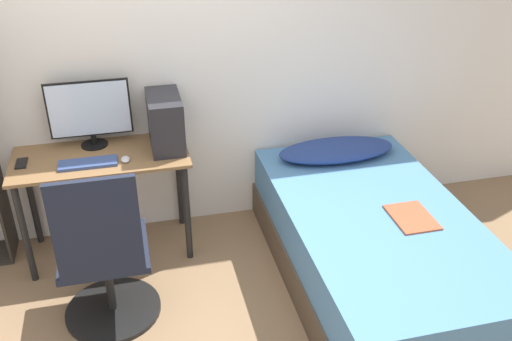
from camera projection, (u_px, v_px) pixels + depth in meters
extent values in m
cube|color=silver|center=(132.00, 64.00, 3.76)|extent=(8.00, 0.05, 2.50)
cube|color=brown|center=(101.00, 157.00, 3.71)|extent=(1.13, 0.54, 0.02)
cylinder|color=black|center=(25.00, 234.00, 3.60)|extent=(0.04, 0.04, 0.73)
cylinder|color=black|center=(187.00, 213.00, 3.81)|extent=(0.04, 0.04, 0.73)
cylinder|color=black|center=(32.00, 199.00, 3.97)|extent=(0.04, 0.04, 0.73)
cylinder|color=black|center=(179.00, 181.00, 4.18)|extent=(0.04, 0.04, 0.73)
cylinder|color=black|center=(114.00, 309.00, 3.50)|extent=(0.58, 0.58, 0.03)
cylinder|color=black|center=(109.00, 281.00, 3.39)|extent=(0.05, 0.05, 0.42)
cube|color=black|center=(104.00, 250.00, 3.28)|extent=(0.50, 0.50, 0.04)
cube|color=black|center=(97.00, 229.00, 2.93)|extent=(0.45, 0.04, 0.58)
cube|color=#4C3D2D|center=(373.00, 266.00, 3.71)|extent=(1.13, 2.04, 0.24)
cube|color=teal|center=(377.00, 232.00, 3.58)|extent=(1.10, 1.99, 0.29)
ellipsoid|color=navy|center=(336.00, 150.00, 4.12)|extent=(0.86, 0.36, 0.11)
cube|color=#B24C2D|center=(412.00, 217.00, 3.45)|extent=(0.24, 0.32, 0.01)
cylinder|color=black|center=(95.00, 144.00, 3.83)|extent=(0.18, 0.18, 0.01)
cylinder|color=black|center=(94.00, 139.00, 3.81)|extent=(0.04, 0.04, 0.08)
cube|color=black|center=(89.00, 109.00, 3.71)|extent=(0.53, 0.01, 0.38)
cube|color=silver|center=(89.00, 109.00, 3.70)|extent=(0.51, 0.01, 0.36)
cube|color=#33477A|center=(88.00, 163.00, 3.59)|extent=(0.36, 0.13, 0.02)
cube|color=#232328|center=(165.00, 121.00, 3.74)|extent=(0.21, 0.41, 0.35)
ellipsoid|color=silver|center=(125.00, 159.00, 3.64)|extent=(0.06, 0.09, 0.02)
cube|color=black|center=(21.00, 163.00, 3.60)|extent=(0.07, 0.14, 0.01)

